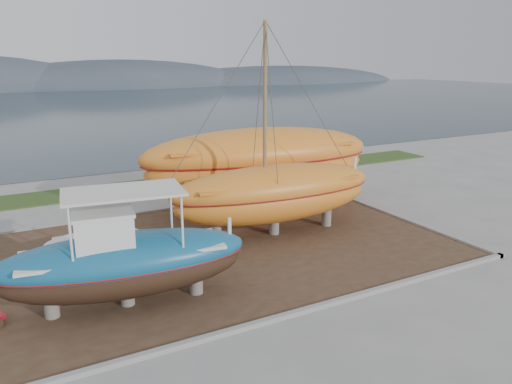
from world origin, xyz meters
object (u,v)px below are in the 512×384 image
blue_caique (124,249)px  orange_sailboat (275,133)px  orange_bare_hull (259,169)px  white_dinghy (95,245)px

blue_caique → orange_sailboat: size_ratio=0.82×
orange_sailboat → orange_bare_hull: bearing=73.8°
white_dinghy → orange_sailboat: size_ratio=0.39×
white_dinghy → orange_bare_hull: bearing=20.0°
orange_sailboat → orange_bare_hull: (1.41, 3.91, -2.47)m
orange_sailboat → orange_bare_hull: orange_sailboat is taller
blue_caique → orange_sailboat: (7.37, 3.41, 2.62)m
white_dinghy → orange_sailboat: 8.52m
blue_caique → white_dinghy: 4.44m
blue_caique → orange_bare_hull: size_ratio=0.63×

